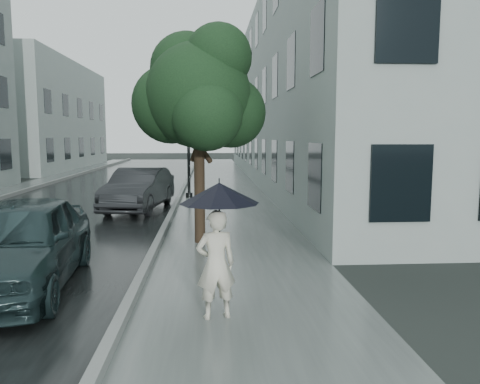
{
  "coord_description": "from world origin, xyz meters",
  "views": [
    {
      "loc": [
        -0.38,
        -7.23,
        2.52
      ],
      "look_at": [
        0.28,
        2.77,
        1.3
      ],
      "focal_mm": 35.0,
      "sensor_mm": 36.0,
      "label": 1
    }
  ],
  "objects": [
    {
      "name": "ground",
      "position": [
        0.0,
        0.0,
        0.0
      ],
      "size": [
        120.0,
        120.0,
        0.0
      ],
      "primitive_type": "plane",
      "color": "black",
      "rests_on": "ground"
    },
    {
      "name": "sidewalk",
      "position": [
        0.25,
        12.0,
        0.0
      ],
      "size": [
        3.5,
        60.0,
        0.01
      ],
      "primitive_type": "cube",
      "color": "slate",
      "rests_on": "ground"
    },
    {
      "name": "kerb_near",
      "position": [
        -1.57,
        12.0,
        0.07
      ],
      "size": [
        0.15,
        60.0,
        0.15
      ],
      "primitive_type": "cube",
      "color": "slate",
      "rests_on": "ground"
    },
    {
      "name": "asphalt_road",
      "position": [
        -5.08,
        12.0,
        0.0
      ],
      "size": [
        6.85,
        60.0,
        0.0
      ],
      "primitive_type": "cube",
      "color": "black",
      "rests_on": "ground"
    },
    {
      "name": "kerb_far",
      "position": [
        -8.57,
        12.0,
        0.07
      ],
      "size": [
        0.15,
        60.0,
        0.15
      ],
      "primitive_type": "cube",
      "color": "slate",
      "rests_on": "ground"
    },
    {
      "name": "building_near",
      "position": [
        5.47,
        19.5,
        4.5
      ],
      "size": [
        7.02,
        36.0,
        9.0
      ],
      "color": "#8D9A95",
      "rests_on": "ground"
    },
    {
      "name": "building_far_b",
      "position": [
        -13.77,
        30.0,
        4.0
      ],
      "size": [
        7.02,
        18.0,
        8.0
      ],
      "color": "#8D9A95",
      "rests_on": "ground"
    },
    {
      "name": "pedestrian",
      "position": [
        -0.3,
        -1.0,
        0.76
      ],
      "size": [
        0.62,
        0.48,
        1.51
      ],
      "primitive_type": "imported",
      "rotation": [
        0.0,
        0.0,
        3.37
      ],
      "color": "beige",
      "rests_on": "sidewalk"
    },
    {
      "name": "umbrella",
      "position": [
        -0.25,
        -1.03,
        1.75
      ],
      "size": [
        1.42,
        1.42,
        1.0
      ],
      "rotation": [
        0.0,
        0.0,
        0.4
      ],
      "color": "black",
      "rests_on": "ground"
    },
    {
      "name": "street_tree",
      "position": [
        -0.61,
        3.74,
        3.46
      ],
      "size": [
        3.16,
        2.87,
        5.0
      ],
      "color": "#332619",
      "rests_on": "ground"
    },
    {
      "name": "lamp_post",
      "position": [
        -1.34,
        11.67,
        3.02
      ],
      "size": [
        0.83,
        0.44,
        5.28
      ],
      "rotation": [
        0.0,
        0.0,
        0.26
      ],
      "color": "black",
      "rests_on": "ground"
    },
    {
      "name": "car_near",
      "position": [
        -3.5,
        0.5,
        0.76
      ],
      "size": [
        2.14,
        4.55,
        1.51
      ],
      "primitive_type": "imported",
      "rotation": [
        0.0,
        0.0,
        0.08
      ],
      "color": "#1C2E2F",
      "rests_on": "ground"
    },
    {
      "name": "car_far",
      "position": [
        -2.76,
        8.69,
        0.71
      ],
      "size": [
        2.1,
        4.45,
        1.41
      ],
      "primitive_type": "imported",
      "rotation": [
        0.0,
        0.0,
        -0.15
      ],
      "color": "black",
      "rests_on": "ground"
    }
  ]
}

